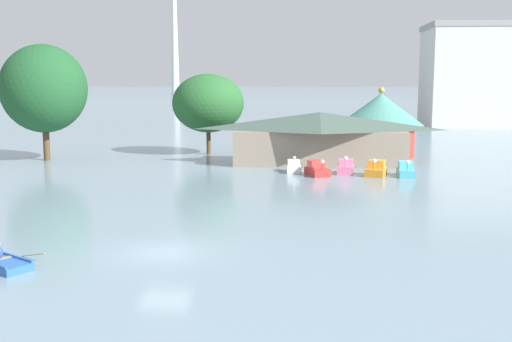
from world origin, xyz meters
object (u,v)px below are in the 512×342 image
Objects in this scene: pedal_boat_cyan at (406,170)px; shoreline_tree_mid at (208,103)px; pedal_boat_red at (317,170)px; background_building_block at (482,75)px; pedal_boat_orange at (376,170)px; green_roof_pavilion at (381,122)px; pedal_boat_white at (294,167)px; boathouse at (319,137)px; rowboat_with_rower at (2,263)px; pedal_boat_pink at (346,168)px; shoreline_tree_tall_left at (44,89)px.

pedal_boat_cyan is 26.02m from shoreline_tree_mid.
background_building_block reaches higher than pedal_boat_red.
pedal_boat_orange is 15.26m from green_roof_pavilion.
pedal_boat_orange is at bearing 73.46° from pedal_boat_white.
boathouse is 2.00× the size of shoreline_tree_mid.
pedal_boat_red is 1.07× the size of pedal_boat_cyan.
pedal_boat_cyan is at bearing 84.94° from rowboat_with_rower.
pedal_boat_cyan is at bearing 76.70° from pedal_boat_white.
shoreline_tree_mid is at bearing 119.40° from rowboat_with_rower.
background_building_block is (24.69, 64.22, 9.00)m from pedal_boat_cyan.
pedal_boat_pink is 2.83m from pedal_boat_orange.
pedal_boat_cyan is 0.16× the size of boathouse.
pedal_boat_red is at bearing -71.89° from pedal_boat_orange.
boathouse reaches higher than pedal_boat_orange.
background_building_block is (25.08, 49.44, 5.58)m from green_roof_pavilion.
green_roof_pavilion is 0.45× the size of background_building_block.
boathouse is 0.88× the size of background_building_block.
green_roof_pavilion is at bearing -2.76° from shoreline_tree_mid.
shoreline_tree_tall_left is 17.99m from shoreline_tree_mid.
background_building_block is at bearing 96.22° from rowboat_with_rower.
background_building_block is (34.71, 62.31, 9.07)m from pedal_boat_white.
pedal_boat_pink is 7.77m from boathouse.
pedal_boat_red is at bearing -116.74° from green_roof_pavilion.
pedal_boat_white is 17.91m from shoreline_tree_mid.
green_roof_pavilion is at bearing -175.38° from pedal_boat_cyan.
shoreline_tree_tall_left reaches higher than pedal_boat_white.
shoreline_tree_tall_left is 0.59× the size of background_building_block.
pedal_boat_white is 10.20m from pedal_boat_cyan.
pedal_boat_white is 7.63m from pedal_boat_orange.
shoreline_tree_mid is at bearing -146.65° from pedal_boat_white.
rowboat_with_rower is at bearing -112.73° from boathouse.
shoreline_tree_tall_left is (-26.54, 6.96, 7.19)m from pedal_boat_white.
background_building_block reaches higher than shoreline_tree_tall_left.
pedal_boat_pink is 70.45m from background_building_block.
shoreline_tree_mid is (3.08, 44.89, 5.69)m from rowboat_with_rower.
rowboat_with_rower is 49.61m from green_roof_pavilion.
pedal_boat_cyan is at bearing 84.35° from pedal_boat_pink.
shoreline_tree_tall_left reaches higher than rowboat_with_rower.
shoreline_tree_tall_left is (-29.12, 0.66, 4.86)m from boathouse.
boathouse reaches higher than pedal_boat_white.
shoreline_tree_mid is (-14.76, 14.63, 5.36)m from pedal_boat_pink.
shoreline_tree_mid is (-17.40, 15.66, 5.35)m from pedal_boat_orange.
shoreline_tree_tall_left is (-36.56, 8.86, 7.11)m from pedal_boat_cyan.
pedal_boat_orange is 70.30m from background_building_block.
pedal_boat_pink reaches higher than pedal_boat_cyan.
pedal_boat_orange is at bearing 88.31° from rowboat_with_rower.
pedal_boat_orange is 0.31× the size of green_roof_pavilion.
rowboat_with_rower is 32.81m from pedal_boat_red.
rowboat_with_rower is 33.72m from pedal_boat_white.
shoreline_tree_tall_left is at bearing -127.09° from pedal_boat_red.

